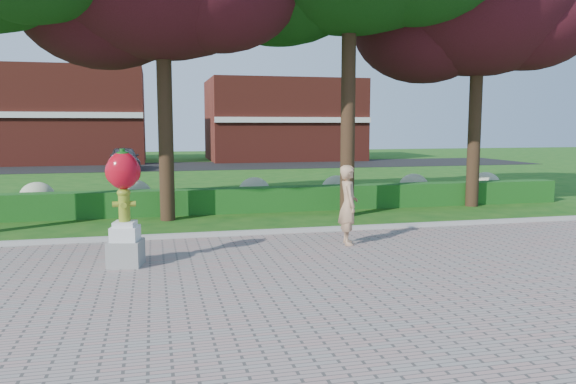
# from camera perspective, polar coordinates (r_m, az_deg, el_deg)

# --- Properties ---
(ground) EXTENTS (100.00, 100.00, 0.00)m
(ground) POSITION_cam_1_polar(r_m,az_deg,el_deg) (11.63, -1.34, -7.35)
(ground) COLOR #144B12
(ground) RESTS_ON ground
(walkway) EXTENTS (40.00, 14.00, 0.04)m
(walkway) POSITION_cam_1_polar(r_m,az_deg,el_deg) (7.94, 4.94, -14.10)
(walkway) COLOR gray
(walkway) RESTS_ON ground
(curb) EXTENTS (40.00, 0.18, 0.15)m
(curb) POSITION_cam_1_polar(r_m,az_deg,el_deg) (14.49, -3.85, -4.21)
(curb) COLOR #ADADA5
(curb) RESTS_ON ground
(lawn_hedge) EXTENTS (24.00, 0.70, 0.80)m
(lawn_hedge) POSITION_cam_1_polar(r_m,az_deg,el_deg) (18.35, -5.96, -0.86)
(lawn_hedge) COLOR #174D16
(lawn_hedge) RESTS_ON ground
(hydrangea_row) EXTENTS (20.10, 1.10, 0.99)m
(hydrangea_row) POSITION_cam_1_polar(r_m,az_deg,el_deg) (19.39, -4.68, 0.02)
(hydrangea_row) COLOR #AFB288
(hydrangea_row) RESTS_ON ground
(street) EXTENTS (50.00, 8.00, 0.02)m
(street) POSITION_cam_1_polar(r_m,az_deg,el_deg) (39.20, -10.01, 2.61)
(street) COLOR black
(street) RESTS_ON ground
(building_left) EXTENTS (14.00, 8.00, 7.00)m
(building_left) POSITION_cam_1_polar(r_m,az_deg,el_deg) (45.67, -23.30, 7.13)
(building_left) COLOR maroon
(building_left) RESTS_ON ground
(building_right) EXTENTS (12.00, 8.00, 6.40)m
(building_right) POSITION_cam_1_polar(r_m,az_deg,el_deg) (46.20, -0.53, 7.31)
(building_right) COLOR maroon
(building_right) RESTS_ON ground
(tree_far_right) EXTENTS (7.88, 6.72, 10.21)m
(tree_far_right) POSITION_cam_1_polar(r_m,az_deg,el_deg) (21.04, 18.53, 17.79)
(tree_far_right) COLOR black
(tree_far_right) RESTS_ON ground
(hydrant_sculpture) EXTENTS (0.75, 0.75, 2.35)m
(hydrant_sculpture) POSITION_cam_1_polar(r_m,az_deg,el_deg) (11.59, -16.31, -1.22)
(hydrant_sculpture) COLOR gray
(hydrant_sculpture) RESTS_ON walkway
(woman) EXTENTS (0.54, 0.74, 1.88)m
(woman) POSITION_cam_1_polar(r_m,az_deg,el_deg) (13.26, 6.14, -1.31)
(woman) COLOR tan
(woman) RESTS_ON walkway
(parked_car) EXTENTS (2.20, 4.44, 1.46)m
(parked_car) POSITION_cam_1_polar(r_m,az_deg,el_deg) (36.92, -16.31, 3.33)
(parked_car) COLOR #393B3F
(parked_car) RESTS_ON street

